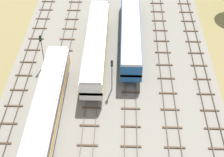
{
  "coord_description": "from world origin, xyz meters",
  "views": [
    {
      "loc": [
        1.17,
        11.56,
        32.66
      ],
      "look_at": [
        0.0,
        47.57,
        1.5
      ],
      "focal_mm": 57.81,
      "sensor_mm": 36.0,
      "label": 1
    }
  ],
  "objects_px": {
    "diesel_railcar_left_nearest": "(47,107)",
    "diesel_railcar_centre_left_near": "(96,44)",
    "passenger_coach_centre_mid": "(131,27)",
    "signal_post_mid": "(42,46)",
    "signal_post_near": "(112,71)"
  },
  "relations": [
    {
      "from": "passenger_coach_centre_mid",
      "to": "diesel_railcar_centre_left_near",
      "type": "bearing_deg",
      "value": -136.97
    },
    {
      "from": "diesel_railcar_centre_left_near",
      "to": "signal_post_mid",
      "type": "distance_m",
      "value": 7.68
    },
    {
      "from": "diesel_railcar_left_nearest",
      "to": "signal_post_mid",
      "type": "xyz_separation_m",
      "value": [
        -2.48,
        10.96,
        0.72
      ]
    },
    {
      "from": "diesel_railcar_left_nearest",
      "to": "diesel_railcar_centre_left_near",
      "type": "relative_size",
      "value": 1.0
    },
    {
      "from": "passenger_coach_centre_mid",
      "to": "signal_post_mid",
      "type": "distance_m",
      "value": 13.97
    },
    {
      "from": "passenger_coach_centre_mid",
      "to": "signal_post_near",
      "type": "xyz_separation_m",
      "value": [
        -2.48,
        -11.3,
        0.61
      ]
    },
    {
      "from": "diesel_railcar_left_nearest",
      "to": "signal_post_mid",
      "type": "relative_size",
      "value": 3.93
    },
    {
      "from": "diesel_railcar_left_nearest",
      "to": "diesel_railcar_centre_left_near",
      "type": "bearing_deg",
      "value": 68.64
    },
    {
      "from": "diesel_railcar_left_nearest",
      "to": "signal_post_near",
      "type": "bearing_deg",
      "value": 38.97
    },
    {
      "from": "diesel_railcar_centre_left_near",
      "to": "diesel_railcar_left_nearest",
      "type": "bearing_deg",
      "value": -111.36
    },
    {
      "from": "diesel_railcar_left_nearest",
      "to": "diesel_railcar_centre_left_near",
      "type": "distance_m",
      "value": 13.63
    },
    {
      "from": "diesel_railcar_left_nearest",
      "to": "passenger_coach_centre_mid",
      "type": "height_order",
      "value": "same"
    },
    {
      "from": "signal_post_near",
      "to": "signal_post_mid",
      "type": "bearing_deg",
      "value": 153.56
    },
    {
      "from": "diesel_railcar_centre_left_near",
      "to": "signal_post_mid",
      "type": "xyz_separation_m",
      "value": [
        -7.45,
        -1.73,
        0.72
      ]
    },
    {
      "from": "diesel_railcar_centre_left_near",
      "to": "signal_post_mid",
      "type": "height_order",
      "value": "signal_post_mid"
    }
  ]
}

